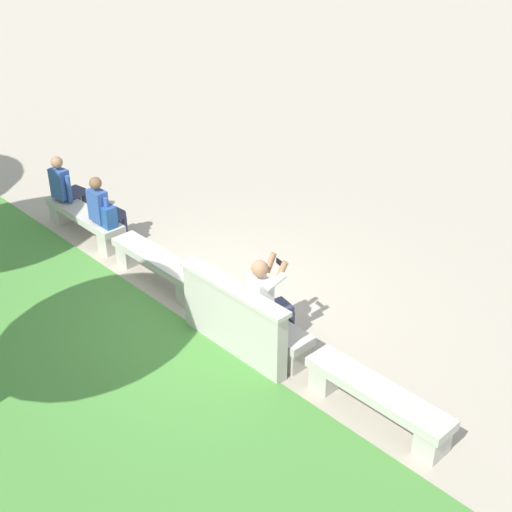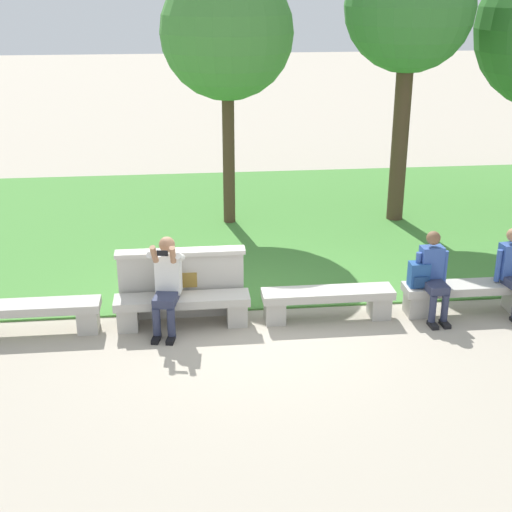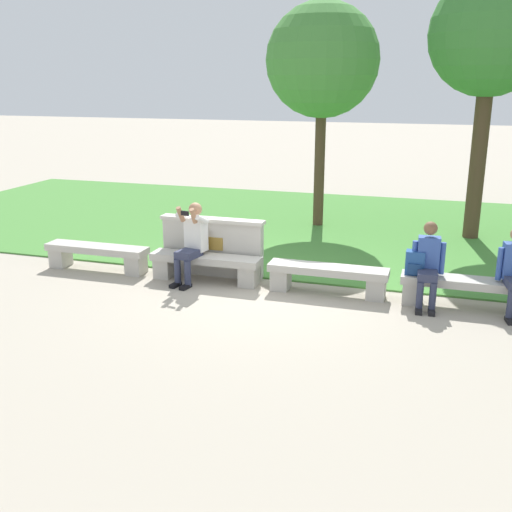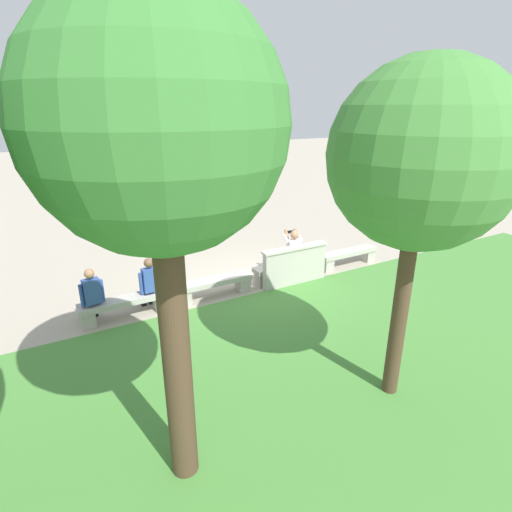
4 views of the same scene
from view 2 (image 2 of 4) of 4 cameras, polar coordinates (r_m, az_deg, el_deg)
ground_plane at (r=10.19m, az=-0.02°, el=-5.30°), size 80.00×80.00×0.00m
grass_strip at (r=14.22m, az=-1.92°, el=2.61°), size 20.07×8.00×0.03m
bench_main at (r=10.23m, az=-17.56°, el=-4.40°), size 1.88×0.40×0.45m
bench_near at (r=10.01m, az=-5.91°, el=-4.03°), size 1.88×0.40×0.45m
bench_mid at (r=10.21m, az=5.75°, el=-3.50°), size 1.88×0.40×0.45m
bench_far at (r=10.81m, az=16.53°, el=-2.88°), size 1.88×0.40×0.45m
backrest_wall_with_plaque at (r=10.23m, az=-5.98°, el=-2.12°), size 1.83×0.24×1.01m
person_photographer at (r=9.77m, az=-7.15°, el=-1.94°), size 0.52×0.77×1.32m
person_distant at (r=10.41m, az=13.99°, el=-1.32°), size 0.48×0.68×1.26m
backpack at (r=10.42m, az=12.90°, el=-1.48°), size 0.28×0.24×0.43m
tree_behind_wall at (r=13.61m, az=-2.34°, el=17.36°), size 2.46×2.46×4.89m
tree_left_background at (r=14.05m, az=12.19°, el=18.73°), size 2.40×2.40×5.31m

